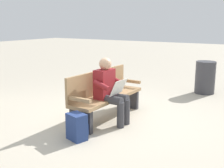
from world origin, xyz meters
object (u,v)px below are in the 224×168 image
at_px(backpack, 77,127).
at_px(trash_bin, 205,77).
at_px(bench_near, 105,94).
at_px(person_seated, 110,89).

distance_m(backpack, trash_bin, 4.13).
xyz_separation_m(bench_near, backpack, (1.09, 0.21, -0.25)).
height_order(person_seated, trash_bin, person_seated).
bearing_deg(trash_bin, person_seated, -16.02).
bearing_deg(trash_bin, backpack, -12.86).
bearing_deg(trash_bin, bench_near, -20.98).
distance_m(bench_near, backpack, 1.14).
distance_m(bench_near, trash_bin, 3.15).
height_order(person_seated, backpack, person_seated).
xyz_separation_m(person_seated, backpack, (0.90, -0.02, -0.42)).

